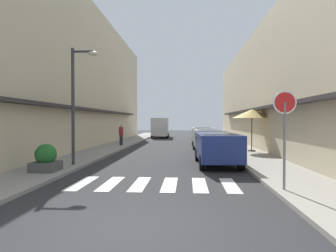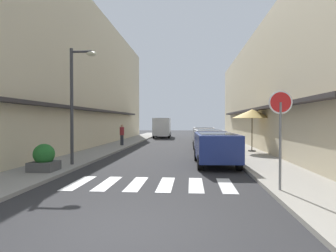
% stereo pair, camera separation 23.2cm
% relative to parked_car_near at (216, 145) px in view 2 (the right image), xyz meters
% --- Properties ---
extents(ground_plane, '(84.27, 84.27, 0.00)m').
position_rel_parked_car_near_xyz_m(ground_plane, '(-2.39, 6.95, -0.92)').
color(ground_plane, '#2B2B2D').
extents(sidewalk_left, '(2.36, 53.62, 0.12)m').
position_rel_parked_car_near_xyz_m(sidewalk_left, '(-7.02, 6.95, -0.86)').
color(sidewalk_left, gray).
rests_on(sidewalk_left, ground_plane).
extents(sidewalk_right, '(2.36, 53.62, 0.12)m').
position_rel_parked_car_near_xyz_m(sidewalk_right, '(2.23, 6.95, -0.86)').
color(sidewalk_right, '#9E998E').
rests_on(sidewalk_right, ground_plane).
extents(building_row_left, '(5.50, 36.47, 10.71)m').
position_rel_parked_car_near_xyz_m(building_row_left, '(-10.69, 7.86, 4.43)').
color(building_row_left, beige).
rests_on(building_row_left, ground_plane).
extents(building_row_right, '(5.50, 36.47, 8.45)m').
position_rel_parked_car_near_xyz_m(building_row_right, '(5.91, 7.86, 3.30)').
color(building_row_right, beige).
rests_on(building_row_right, ground_plane).
extents(crosswalk, '(5.20, 2.20, 0.01)m').
position_rel_parked_car_near_xyz_m(crosswalk, '(-2.39, -4.24, -0.92)').
color(crosswalk, silver).
rests_on(crosswalk, ground_plane).
extents(parked_car_near, '(1.92, 4.36, 1.47)m').
position_rel_parked_car_near_xyz_m(parked_car_near, '(0.00, 0.00, 0.00)').
color(parked_car_near, navy).
rests_on(parked_car_near, ground_plane).
extents(parked_car_mid, '(1.95, 4.30, 1.47)m').
position_rel_parked_car_near_xyz_m(parked_car_mid, '(-0.00, 5.84, -0.00)').
color(parked_car_mid, silver).
rests_on(parked_car_mid, ground_plane).
extents(parked_car_far, '(1.97, 4.54, 1.47)m').
position_rel_parked_car_near_xyz_m(parked_car_far, '(-0.00, 12.13, 0.00)').
color(parked_car_far, silver).
rests_on(parked_car_far, ground_plane).
extents(delivery_van, '(2.17, 5.47, 2.37)m').
position_rel_parked_car_near_xyz_m(delivery_van, '(-4.63, 22.08, 0.48)').
color(delivery_van, silver).
rests_on(delivery_van, ground_plane).
extents(round_street_sign, '(0.65, 0.07, 2.75)m').
position_rel_parked_car_near_xyz_m(round_street_sign, '(1.34, -5.20, 1.31)').
color(round_street_sign, slate).
rests_on(round_street_sign, sidewalk_right).
extents(street_lamp, '(1.19, 0.28, 5.09)m').
position_rel_parked_car_near_xyz_m(street_lamp, '(-6.15, -1.02, 2.33)').
color(street_lamp, '#38383D').
rests_on(street_lamp, sidewalk_left).
extents(cafe_umbrella, '(2.48, 2.48, 2.64)m').
position_rel_parked_car_near_xyz_m(cafe_umbrella, '(2.70, 5.23, 1.55)').
color(cafe_umbrella, '#262626').
rests_on(cafe_umbrella, sidewalk_right).
extents(planter_corner, '(0.95, 0.95, 1.04)m').
position_rel_parked_car_near_xyz_m(planter_corner, '(-6.73, -2.74, -0.34)').
color(planter_corner, '#4C4C4C').
rests_on(planter_corner, sidewalk_left).
extents(pedestrian_walking_near, '(0.34, 0.34, 1.63)m').
position_rel_parked_car_near_xyz_m(pedestrian_walking_near, '(-6.55, 9.15, 0.06)').
color(pedestrian_walking_near, '#282B33').
rests_on(pedestrian_walking_near, sidewalk_left).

